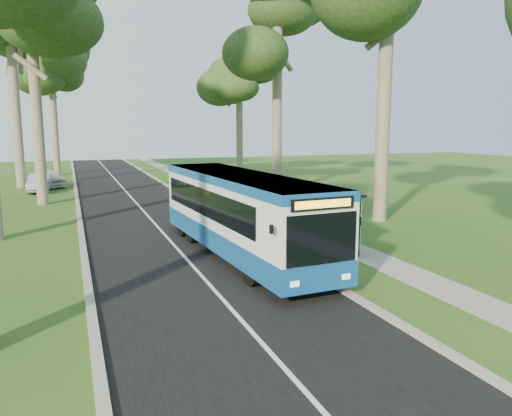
{
  "coord_description": "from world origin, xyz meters",
  "views": [
    {
      "loc": [
        -7.3,
        -15.45,
        4.81
      ],
      "look_at": [
        -0.46,
        2.87,
        1.6
      ],
      "focal_mm": 35.0,
      "sensor_mm": 36.0,
      "label": 1
    }
  ],
  "objects_px": {
    "bus": "(240,214)",
    "bus_stop_sign": "(342,228)",
    "bus_shelter": "(342,210)",
    "litter_bin": "(300,235)",
    "car_white": "(47,178)",
    "car_silver": "(40,183)"
  },
  "relations": [
    {
      "from": "bus_shelter",
      "to": "car_white",
      "type": "relative_size",
      "value": 0.69
    },
    {
      "from": "litter_bin",
      "to": "car_white",
      "type": "bearing_deg",
      "value": 112.73
    },
    {
      "from": "bus_shelter",
      "to": "car_white",
      "type": "height_order",
      "value": "bus_shelter"
    },
    {
      "from": "litter_bin",
      "to": "car_white",
      "type": "height_order",
      "value": "car_white"
    },
    {
      "from": "bus",
      "to": "bus_stop_sign",
      "type": "xyz_separation_m",
      "value": [
        2.09,
        -3.87,
        0.06
      ]
    },
    {
      "from": "bus",
      "to": "bus_stop_sign",
      "type": "relative_size",
      "value": 4.41
    },
    {
      "from": "bus_shelter",
      "to": "car_silver",
      "type": "xyz_separation_m",
      "value": [
        -11.81,
        23.66,
        -0.99
      ]
    },
    {
      "from": "bus",
      "to": "car_white",
      "type": "xyz_separation_m",
      "value": [
        -7.59,
        25.41,
        -0.85
      ]
    },
    {
      "from": "car_white",
      "to": "bus",
      "type": "bearing_deg",
      "value": -95.53
    },
    {
      "from": "bus",
      "to": "car_silver",
      "type": "height_order",
      "value": "bus"
    },
    {
      "from": "car_silver",
      "to": "bus_stop_sign",
      "type": "bearing_deg",
      "value": -64.95
    },
    {
      "from": "bus",
      "to": "car_white",
      "type": "distance_m",
      "value": 26.53
    },
    {
      "from": "bus_stop_sign",
      "to": "bus_shelter",
      "type": "height_order",
      "value": "bus_stop_sign"
    },
    {
      "from": "bus_shelter",
      "to": "litter_bin",
      "type": "xyz_separation_m",
      "value": [
        -1.0,
        1.61,
        -1.24
      ]
    },
    {
      "from": "bus_shelter",
      "to": "car_white",
      "type": "distance_m",
      "value": 28.75
    },
    {
      "from": "bus",
      "to": "bus_stop_sign",
      "type": "bearing_deg",
      "value": -65.39
    },
    {
      "from": "litter_bin",
      "to": "car_silver",
      "type": "relative_size",
      "value": 0.21
    },
    {
      "from": "car_white",
      "to": "car_silver",
      "type": "relative_size",
      "value": 1.06
    },
    {
      "from": "bus",
      "to": "litter_bin",
      "type": "distance_m",
      "value": 3.08
    },
    {
      "from": "bus_stop_sign",
      "to": "bus_shelter",
      "type": "distance_m",
      "value": 3.35
    },
    {
      "from": "litter_bin",
      "to": "car_silver",
      "type": "distance_m",
      "value": 24.55
    },
    {
      "from": "bus",
      "to": "car_white",
      "type": "height_order",
      "value": "bus"
    }
  ]
}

